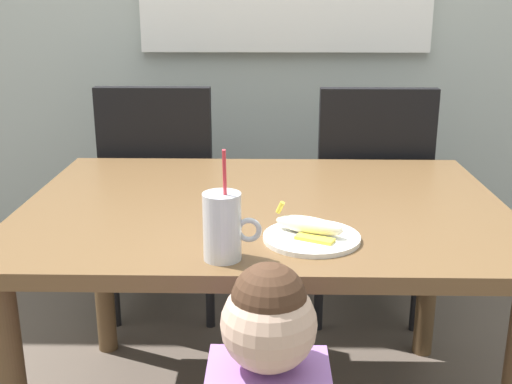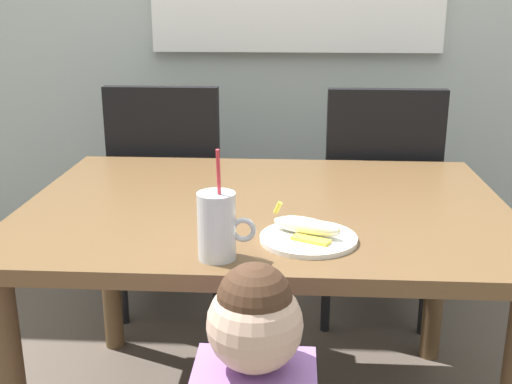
{
  "view_description": "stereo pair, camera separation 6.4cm",
  "coord_description": "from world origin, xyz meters",
  "px_view_note": "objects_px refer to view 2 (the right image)",
  "views": [
    {
      "loc": [
        0.01,
        -1.68,
        1.27
      ],
      "look_at": [
        -0.02,
        -0.1,
        0.78
      ],
      "focal_mm": 44.27,
      "sensor_mm": 36.0,
      "label": 1
    },
    {
      "loc": [
        0.08,
        -1.67,
        1.27
      ],
      "look_at": [
        -0.02,
        -0.1,
        0.78
      ],
      "focal_mm": 44.27,
      "sensor_mm": 36.0,
      "label": 2
    }
  ],
  "objects_px": {
    "dining_table": "(265,233)",
    "peeled_banana": "(307,227)",
    "dining_chair_left": "(171,188)",
    "dining_chair_right": "(377,193)",
    "milk_cup": "(217,230)",
    "snack_plate": "(309,239)"
  },
  "relations": [
    {
      "from": "dining_chair_right",
      "to": "milk_cup",
      "type": "relative_size",
      "value": 3.81
    },
    {
      "from": "dining_table",
      "to": "dining_chair_right",
      "type": "bearing_deg",
      "value": 59.39
    },
    {
      "from": "dining_table",
      "to": "dining_chair_left",
      "type": "height_order",
      "value": "dining_chair_left"
    },
    {
      "from": "dining_table",
      "to": "peeled_banana",
      "type": "distance_m",
      "value": 0.32
    },
    {
      "from": "dining_chair_right",
      "to": "peeled_banana",
      "type": "relative_size",
      "value": 5.58
    },
    {
      "from": "dining_chair_right",
      "to": "snack_plate",
      "type": "xyz_separation_m",
      "value": [
        -0.29,
        -0.97,
        0.18
      ]
    },
    {
      "from": "snack_plate",
      "to": "peeled_banana",
      "type": "distance_m",
      "value": 0.03
    },
    {
      "from": "dining_table",
      "to": "dining_chair_left",
      "type": "relative_size",
      "value": 1.39
    },
    {
      "from": "dining_chair_left",
      "to": "snack_plate",
      "type": "height_order",
      "value": "dining_chair_left"
    },
    {
      "from": "dining_chair_left",
      "to": "peeled_banana",
      "type": "height_order",
      "value": "dining_chair_left"
    },
    {
      "from": "dining_table",
      "to": "snack_plate",
      "type": "height_order",
      "value": "snack_plate"
    },
    {
      "from": "dining_chair_right",
      "to": "peeled_banana",
      "type": "xyz_separation_m",
      "value": [
        -0.29,
        -0.95,
        0.21
      ]
    },
    {
      "from": "dining_table",
      "to": "milk_cup",
      "type": "bearing_deg",
      "value": -102.12
    },
    {
      "from": "snack_plate",
      "to": "dining_chair_right",
      "type": "bearing_deg",
      "value": 73.43
    },
    {
      "from": "dining_table",
      "to": "milk_cup",
      "type": "xyz_separation_m",
      "value": [
        -0.09,
        -0.4,
        0.16
      ]
    },
    {
      "from": "dining_table",
      "to": "peeled_banana",
      "type": "height_order",
      "value": "peeled_banana"
    },
    {
      "from": "dining_chair_right",
      "to": "milk_cup",
      "type": "distance_m",
      "value": 1.21
    },
    {
      "from": "dining_chair_right",
      "to": "peeled_banana",
      "type": "height_order",
      "value": "dining_chair_right"
    },
    {
      "from": "dining_chair_right",
      "to": "peeled_banana",
      "type": "distance_m",
      "value": 1.02
    },
    {
      "from": "dining_chair_left",
      "to": "dining_chair_right",
      "type": "bearing_deg",
      "value": 179.18
    },
    {
      "from": "dining_table",
      "to": "dining_chair_left",
      "type": "distance_m",
      "value": 0.81
    },
    {
      "from": "milk_cup",
      "to": "snack_plate",
      "type": "relative_size",
      "value": 1.09
    }
  ]
}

